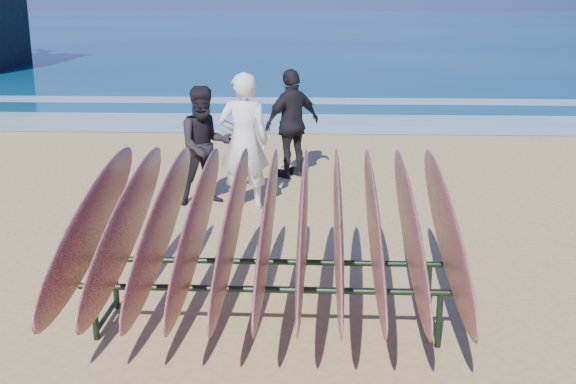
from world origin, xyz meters
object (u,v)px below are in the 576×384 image
at_px(surfboard_rack, 267,227).
at_px(person_dark_b, 292,124).
at_px(person_dark_a, 205,146).
at_px(person_white, 244,142).

bearing_deg(surfboard_rack, person_dark_b, 90.02).
bearing_deg(person_dark_b, person_dark_a, 14.59).
bearing_deg(surfboard_rack, person_dark_a, 106.59).
xyz_separation_m(surfboard_rack, person_dark_b, (0.01, 5.49, -0.08)).
distance_m(person_white, person_dark_a, 0.62).
bearing_deg(person_dark_b, surfboard_rack, 50.82).
bearing_deg(person_dark_b, person_white, 32.67).
relative_size(surfboard_rack, person_dark_b, 1.83).
bearing_deg(surfboard_rack, person_white, 99.14).
height_order(surfboard_rack, person_dark_a, person_dark_a).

